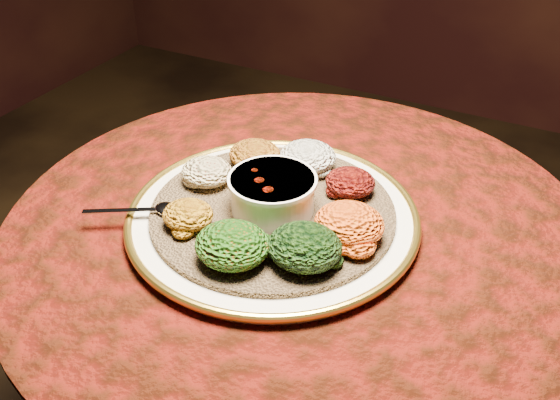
% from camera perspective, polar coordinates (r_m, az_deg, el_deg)
% --- Properties ---
extents(table, '(0.96, 0.96, 0.73)m').
position_cam_1_polar(table, '(1.13, 1.60, -9.14)').
color(table, black).
rests_on(table, ground).
extents(platter, '(0.47, 0.47, 0.02)m').
position_cam_1_polar(platter, '(1.00, -0.67, -1.53)').
color(platter, white).
rests_on(platter, table).
extents(injera, '(0.52, 0.52, 0.01)m').
position_cam_1_polar(injera, '(0.99, -0.67, -1.03)').
color(injera, olive).
rests_on(injera, platter).
extents(stew_bowl, '(0.14, 0.14, 0.06)m').
position_cam_1_polar(stew_bowl, '(0.97, -0.69, 0.81)').
color(stew_bowl, white).
rests_on(stew_bowl, injera).
extents(spoon, '(0.14, 0.09, 0.01)m').
position_cam_1_polar(spoon, '(1.00, -10.83, -0.83)').
color(spoon, silver).
rests_on(spoon, injera).
extents(portion_ayib, '(0.10, 0.09, 0.05)m').
position_cam_1_polar(portion_ayib, '(1.08, 2.56, 3.97)').
color(portion_ayib, silver).
rests_on(portion_ayib, injera).
extents(portion_kitfo, '(0.08, 0.08, 0.04)m').
position_cam_1_polar(portion_kitfo, '(1.02, 6.44, 1.63)').
color(portion_kitfo, black).
rests_on(portion_kitfo, injera).
extents(portion_tikil, '(0.11, 0.10, 0.05)m').
position_cam_1_polar(portion_tikil, '(0.92, 6.34, -2.17)').
color(portion_tikil, '#C66A10').
rests_on(portion_tikil, injera).
extents(portion_gomen, '(0.11, 0.10, 0.05)m').
position_cam_1_polar(portion_gomen, '(0.88, 2.27, -4.29)').
color(portion_gomen, black).
rests_on(portion_gomen, injera).
extents(portion_mixveg, '(0.11, 0.10, 0.05)m').
position_cam_1_polar(portion_mixveg, '(0.88, -4.39, -4.12)').
color(portion_mixveg, '#983909').
rests_on(portion_mixveg, injera).
extents(portion_kik, '(0.08, 0.07, 0.04)m').
position_cam_1_polar(portion_kik, '(0.96, -8.42, -1.35)').
color(portion_kik, '#B2770F').
rests_on(portion_kik, injera).
extents(portion_timatim, '(0.09, 0.08, 0.04)m').
position_cam_1_polar(portion_timatim, '(1.05, -6.71, 2.58)').
color(portion_timatim, '#740806').
rests_on(portion_timatim, injera).
extents(portion_shiro, '(0.09, 0.09, 0.04)m').
position_cam_1_polar(portion_shiro, '(1.09, -2.31, 4.17)').
color(portion_shiro, '#8E5811').
rests_on(portion_shiro, injera).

